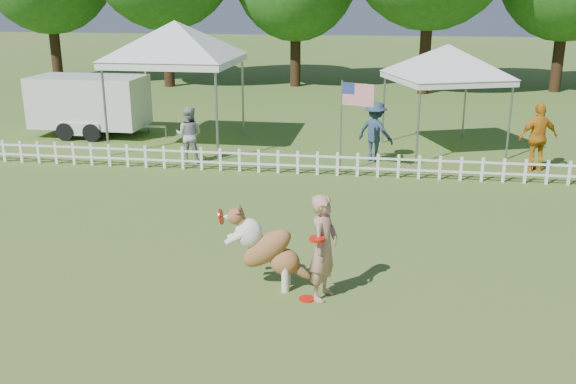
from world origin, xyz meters
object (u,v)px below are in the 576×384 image
Objects in this scene: spectator_a at (189,135)px; canopy_tent_right at (444,100)px; canopy_tent_left at (178,86)px; handler at (324,247)px; dog at (268,248)px; frisbee_on_turf at (307,299)px; flag_pole at (341,127)px; cargo_trailer at (90,105)px; spectator_c at (538,137)px; spectator_b at (375,132)px.

canopy_tent_right is at bearing -161.56° from spectator_a.
handler is at bearing -60.51° from canopy_tent_left.
handler is at bearing 119.44° from spectator_a.
handler is 1.23× the size of dog.
canopy_tent_left reaches higher than frisbee_on_turf.
cargo_trailer is at bearing 178.73° from flag_pole.
frisbee_on_turf is 0.14× the size of spectator_c.
canopy_tent_left is 5.95m from spectator_b.
dog is 10.17m from canopy_tent_left.
canopy_tent_right is at bearing -112.02° from spectator_b.
spectator_c reaches higher than spectator_a.
canopy_tent_right is at bearing -1.87° from cargo_trailer.
spectator_b is (0.83, 1.34, -0.36)m from flag_pole.
spectator_a is 0.86× the size of spectator_c.
flag_pole reaches higher than spectator_a.
canopy_tent_right is 1.26× the size of flag_pole.
canopy_tent_right is at bearing 3.33° from handler.
spectator_a is (-4.34, 7.43, -0.06)m from handler.
handler is 0.37× the size of cargo_trailer.
canopy_tent_right is 0.68× the size of cargo_trailer.
spectator_a is (-3.47, 7.22, 0.09)m from dog.
canopy_tent_left is 1.20× the size of canopy_tent_right.
frisbee_on_turf is at bearing 133.29° from handler.
spectator_c is at bearing -177.54° from spectator_a.
spectator_c is at bearing 51.69° from dog.
spectator_c is (4.11, -0.37, 0.06)m from spectator_b.
canopy_tent_left is (-4.34, 9.12, 1.12)m from dog.
canopy_tent_left is 2.33m from spectator_a.
spectator_c reaches higher than spectator_b.
cargo_trailer is 9.24m from spectator_b.
cargo_trailer is (-8.46, 10.27, 0.14)m from handler.
handler is 8.61m from spectator_a.
canopy_tent_left is 10.03m from spectator_c.
dog is 0.44× the size of canopy_tent_right.
canopy_tent_right reaches higher than spectator_c.
dog is at bearing -74.58° from flag_pole.
handler is 13.31m from cargo_trailer.
canopy_tent_left reaches higher than cargo_trailer.
handler is at bearing 115.86° from spectator_b.
canopy_tent_left reaches higher than canopy_tent_right.
spectator_a is at bearing -33.98° from cargo_trailer.
canopy_tent_left is 3.48m from cargo_trailer.
dog is 0.81× the size of spectator_b.
dog is at bearing 36.90° from spectator_c.
flag_pole is 4.12m from spectator_a.
canopy_tent_right is at bearing -57.31° from spectator_c.
handler is 1.00× the size of spectator_b.
canopy_tent_left is at bearing 175.21° from flag_pole.
flag_pole is at bearing -154.38° from canopy_tent_right.
spectator_c is (4.91, 8.07, 0.86)m from frisbee_on_turf.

